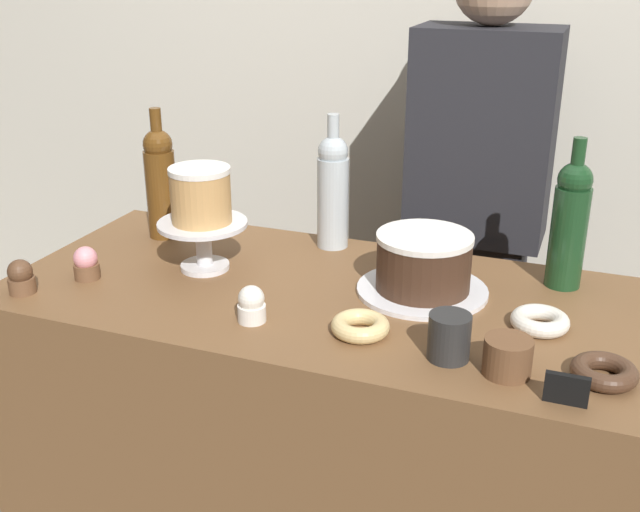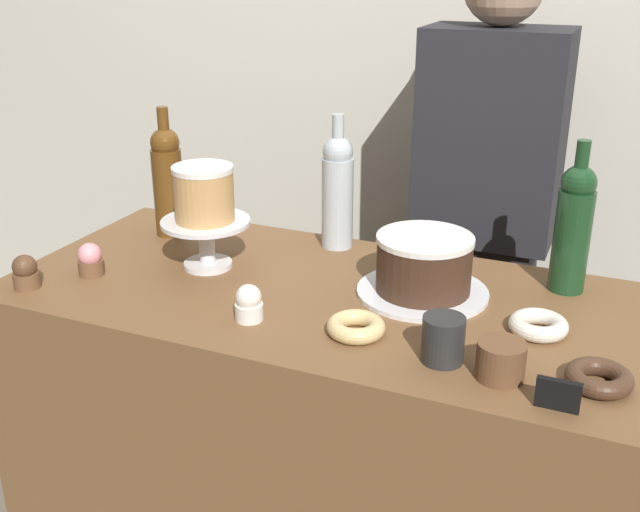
# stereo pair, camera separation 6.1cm
# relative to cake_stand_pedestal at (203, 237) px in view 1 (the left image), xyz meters

# --- Properties ---
(back_wall) EXTENTS (6.00, 0.05, 2.60)m
(back_wall) POSITION_rel_cake_stand_pedestal_xyz_m (0.29, 0.87, 0.32)
(back_wall) COLOR beige
(back_wall) RESTS_ON ground_plane
(display_counter) EXTENTS (1.36, 0.64, 0.90)m
(display_counter) POSITION_rel_cake_stand_pedestal_xyz_m (0.29, -0.02, -0.53)
(display_counter) COLOR brown
(display_counter) RESTS_ON ground_plane
(cake_stand_pedestal) EXTENTS (0.20, 0.20, 0.11)m
(cake_stand_pedestal) POSITION_rel_cake_stand_pedestal_xyz_m (0.00, 0.00, 0.00)
(cake_stand_pedestal) COLOR silver
(cake_stand_pedestal) RESTS_ON display_counter
(white_layer_cake) EXTENTS (0.14, 0.14, 0.12)m
(white_layer_cake) POSITION_rel_cake_stand_pedestal_xyz_m (0.00, 0.00, 0.10)
(white_layer_cake) COLOR tan
(white_layer_cake) RESTS_ON cake_stand_pedestal
(silver_serving_platter) EXTENTS (0.28, 0.28, 0.01)m
(silver_serving_platter) POSITION_rel_cake_stand_pedestal_xyz_m (0.49, 0.05, -0.07)
(silver_serving_platter) COLOR white
(silver_serving_platter) RESTS_ON display_counter
(chocolate_round_cake) EXTENTS (0.20, 0.20, 0.12)m
(chocolate_round_cake) POSITION_rel_cake_stand_pedestal_xyz_m (0.49, 0.05, -0.01)
(chocolate_round_cake) COLOR #3D2619
(chocolate_round_cake) RESTS_ON silver_serving_platter
(wine_bottle_amber) EXTENTS (0.08, 0.08, 0.33)m
(wine_bottle_amber) POSITION_rel_cake_stand_pedestal_xyz_m (-0.20, 0.15, 0.07)
(wine_bottle_amber) COLOR #5B3814
(wine_bottle_amber) RESTS_ON display_counter
(wine_bottle_green) EXTENTS (0.08, 0.08, 0.33)m
(wine_bottle_green) POSITION_rel_cake_stand_pedestal_xyz_m (0.77, 0.20, 0.07)
(wine_bottle_green) COLOR #193D1E
(wine_bottle_green) RESTS_ON display_counter
(wine_bottle_clear) EXTENTS (0.08, 0.08, 0.33)m
(wine_bottle_clear) POSITION_rel_cake_stand_pedestal_xyz_m (0.22, 0.24, 0.07)
(wine_bottle_clear) COLOR #B2BCC1
(wine_bottle_clear) RESTS_ON display_counter
(cupcake_vanilla) EXTENTS (0.06, 0.06, 0.07)m
(cupcake_vanilla) POSITION_rel_cake_stand_pedestal_xyz_m (0.21, -0.20, -0.04)
(cupcake_vanilla) COLOR white
(cupcake_vanilla) RESTS_ON display_counter
(cupcake_strawberry) EXTENTS (0.06, 0.06, 0.07)m
(cupcake_strawberry) POSITION_rel_cake_stand_pedestal_xyz_m (-0.22, -0.14, -0.04)
(cupcake_strawberry) COLOR brown
(cupcake_strawberry) RESTS_ON display_counter
(cupcake_chocolate) EXTENTS (0.06, 0.06, 0.07)m
(cupcake_chocolate) POSITION_rel_cake_stand_pedestal_xyz_m (-0.30, -0.25, -0.04)
(cupcake_chocolate) COLOR brown
(cupcake_chocolate) RESTS_ON display_counter
(donut_glazed) EXTENTS (0.11, 0.11, 0.03)m
(donut_glazed) POSITION_rel_cake_stand_pedestal_xyz_m (0.43, -0.17, -0.06)
(donut_glazed) COLOR #E0C17F
(donut_glazed) RESTS_ON display_counter
(donut_chocolate) EXTENTS (0.11, 0.11, 0.03)m
(donut_chocolate) POSITION_rel_cake_stand_pedestal_xyz_m (0.87, -0.19, -0.06)
(donut_chocolate) COLOR #472D1E
(donut_chocolate) RESTS_ON display_counter
(donut_sugar) EXTENTS (0.11, 0.11, 0.03)m
(donut_sugar) POSITION_rel_cake_stand_pedestal_xyz_m (0.75, -0.03, -0.06)
(donut_sugar) COLOR silver
(donut_sugar) RESTS_ON display_counter
(cookie_stack) EXTENTS (0.08, 0.08, 0.07)m
(cookie_stack) POSITION_rel_cake_stand_pedestal_xyz_m (0.71, -0.22, -0.04)
(cookie_stack) COLOR brown
(cookie_stack) RESTS_ON display_counter
(price_sign_chalkboard) EXTENTS (0.07, 0.01, 0.05)m
(price_sign_chalkboard) POSITION_rel_cake_stand_pedestal_xyz_m (0.81, -0.28, -0.05)
(price_sign_chalkboard) COLOR black
(price_sign_chalkboard) RESTS_ON display_counter
(coffee_cup_ceramic) EXTENTS (0.08, 0.08, 0.08)m
(coffee_cup_ceramic) POSITION_rel_cake_stand_pedestal_xyz_m (0.60, -0.21, -0.03)
(coffee_cup_ceramic) COLOR #282828
(coffee_cup_ceramic) RESTS_ON display_counter
(barista_figure) EXTENTS (0.36, 0.22, 1.60)m
(barista_figure) POSITION_rel_cake_stand_pedestal_xyz_m (0.52, 0.57, -0.14)
(barista_figure) COLOR black
(barista_figure) RESTS_ON ground_plane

